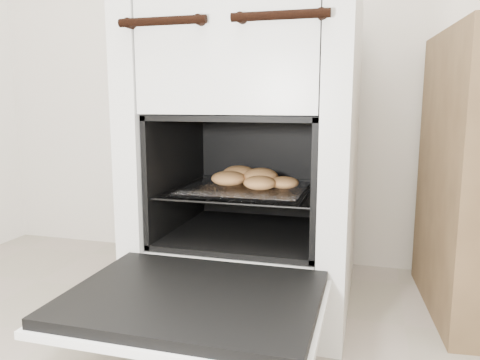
{
  "coord_description": "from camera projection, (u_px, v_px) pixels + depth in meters",
  "views": [
    {
      "loc": [
        0.21,
        -0.39,
        0.68
      ],
      "look_at": [
        -0.18,
        0.97,
        0.44
      ],
      "focal_mm": 35.0,
      "sensor_mm": 36.0,
      "label": 1
    }
  ],
  "objects": [
    {
      "name": "oven_door",
      "position": [
        194.0,
        301.0,
        1.09
      ],
      "size": [
        0.6,
        0.47,
        0.04
      ],
      "color": "black",
      "rests_on": "stove"
    },
    {
      "name": "baked_rolls",
      "position": [
        251.0,
        178.0,
        1.54
      ],
      "size": [
        0.31,
        0.28,
        0.06
      ],
      "color": "tan",
      "rests_on": "foil_sheet"
    },
    {
      "name": "oven_rack",
      "position": [
        247.0,
        190.0,
        1.53
      ],
      "size": [
        0.49,
        0.47,
        0.01
      ],
      "color": "black",
      "rests_on": "stove"
    },
    {
      "name": "foil_sheet",
      "position": [
        246.0,
        189.0,
        1.5
      ],
      "size": [
        0.38,
        0.33,
        0.01
      ],
      "primitive_type": "cube",
      "color": "white",
      "rests_on": "oven_rack"
    },
    {
      "name": "stove",
      "position": [
        253.0,
        156.0,
        1.58
      ],
      "size": [
        0.67,
        0.74,
        1.02
      ],
      "color": "silver",
      "rests_on": "ground"
    }
  ]
}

